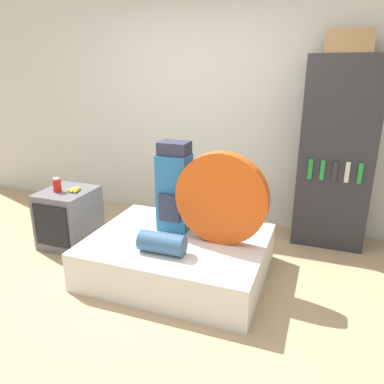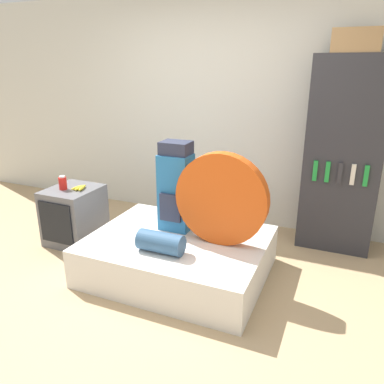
{
  "view_description": "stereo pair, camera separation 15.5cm",
  "coord_description": "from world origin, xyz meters",
  "views": [
    {
      "loc": [
        1.22,
        -2.33,
        1.82
      ],
      "look_at": [
        0.2,
        0.46,
        0.8
      ],
      "focal_mm": 35.0,
      "sensor_mm": 36.0,
      "label": 1
    },
    {
      "loc": [
        1.37,
        -2.27,
        1.82
      ],
      "look_at": [
        0.2,
        0.46,
        0.8
      ],
      "focal_mm": 35.0,
      "sensor_mm": 36.0,
      "label": 2
    }
  ],
  "objects": [
    {
      "name": "canister",
      "position": [
        -1.3,
        0.58,
        0.66
      ],
      "size": [
        0.08,
        0.08,
        0.14
      ],
      "color": "red",
      "rests_on": "television"
    },
    {
      "name": "backpack",
      "position": [
        -0.04,
        0.65,
        0.75
      ],
      "size": [
        0.28,
        0.25,
        0.82
      ],
      "color": "#23669E",
      "rests_on": "bed"
    },
    {
      "name": "bookshelf",
      "position": [
        1.31,
        1.61,
        0.96
      ],
      "size": [
        0.71,
        0.4,
        1.92
      ],
      "color": "#2D2D33",
      "rests_on": "ground_plane"
    },
    {
      "name": "television",
      "position": [
        -1.24,
        0.63,
        0.3
      ],
      "size": [
        0.49,
        0.56,
        0.59
      ],
      "color": "#5B5B60",
      "rests_on": "ground_plane"
    },
    {
      "name": "wall_back",
      "position": [
        0.0,
        1.9,
        1.3
      ],
      "size": [
        8.0,
        0.05,
        2.6
      ],
      "color": "silver",
      "rests_on": "ground_plane"
    },
    {
      "name": "cardboard_box",
      "position": [
        1.3,
        1.58,
        2.02
      ],
      "size": [
        0.41,
        0.29,
        0.21
      ],
      "color": "#99754C",
      "rests_on": "bookshelf"
    },
    {
      "name": "tent_bag",
      "position": [
        0.44,
        0.52,
        0.75
      ],
      "size": [
        0.8,
        0.11,
        0.8
      ],
      "color": "#D14C14",
      "rests_on": "bed"
    },
    {
      "name": "sleeping_roll",
      "position": [
        0.04,
        0.16,
        0.44
      ],
      "size": [
        0.39,
        0.18,
        0.18
      ],
      "color": "#33567A",
      "rests_on": "bed"
    },
    {
      "name": "ground_plane",
      "position": [
        0.0,
        0.0,
        0.0
      ],
      "size": [
        16.0,
        16.0,
        0.0
      ],
      "primitive_type": "plane",
      "color": "tan"
    },
    {
      "name": "bed",
      "position": [
        0.06,
        0.46,
        0.18
      ],
      "size": [
        1.55,
        1.22,
        0.35
      ],
      "color": "silver",
      "rests_on": "ground_plane"
    },
    {
      "name": "banana_bunch",
      "position": [
        -1.14,
        0.65,
        0.61
      ],
      "size": [
        0.13,
        0.18,
        0.03
      ],
      "color": "yellow",
      "rests_on": "television"
    }
  ]
}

